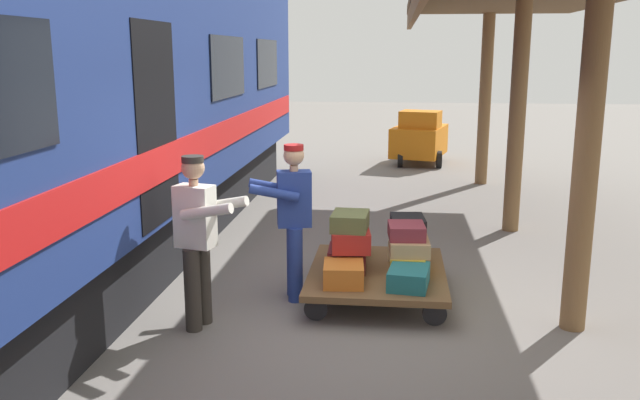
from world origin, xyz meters
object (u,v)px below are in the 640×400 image
(suitcase_tan_vintage, at_px, (409,246))
(suitcase_red_plastic, at_px, (350,239))
(suitcase_brown_leather, at_px, (350,248))
(suitcase_cream_canvas, at_px, (407,247))
(suitcase_burgundy_valise, at_px, (406,231))
(porter_by_door, at_px, (198,236))
(suitcase_maroon_trunk, at_px, (347,258))
(suitcase_black_hardshell, at_px, (408,227))
(suitcase_yellow_case, at_px, (408,262))
(baggage_tug, at_px, (419,138))
(suitcase_teal_softside, at_px, (409,277))
(suitcase_orange_carryall, at_px, (344,274))
(train_car, at_px, (13,112))
(luggage_cart, at_px, (377,273))
(porter_in_overalls, at_px, (292,216))
(suitcase_olive_duffel, at_px, (350,221))

(suitcase_tan_vintage, relative_size, suitcase_red_plastic, 0.98)
(suitcase_brown_leather, bearing_deg, suitcase_cream_canvas, 180.00)
(suitcase_burgundy_valise, height_order, porter_by_door, porter_by_door)
(suitcase_maroon_trunk, height_order, suitcase_black_hardshell, suitcase_black_hardshell)
(suitcase_yellow_case, relative_size, baggage_tug, 0.31)
(suitcase_teal_softside, relative_size, suitcase_red_plastic, 0.97)
(suitcase_yellow_case, relative_size, suitcase_orange_carryall, 1.30)
(train_car, distance_m, suitcase_burgundy_valise, 4.25)
(suitcase_maroon_trunk, bearing_deg, luggage_cart, -180.00)
(suitcase_teal_softside, relative_size, suitcase_yellow_case, 0.89)
(suitcase_red_plastic, relative_size, porter_in_overalls, 0.32)
(train_car, xyz_separation_m, porter_in_overalls, (-2.76, -0.51, -1.14))
(suitcase_orange_carryall, height_order, suitcase_burgundy_valise, suitcase_burgundy_valise)
(suitcase_yellow_case, bearing_deg, suitcase_teal_softside, 90.00)
(suitcase_burgundy_valise, bearing_deg, suitcase_teal_softside, 92.78)
(suitcase_teal_softside, height_order, suitcase_red_plastic, suitcase_red_plastic)
(suitcase_cream_canvas, distance_m, porter_by_door, 2.59)
(suitcase_brown_leather, relative_size, suitcase_cream_canvas, 1.02)
(suitcase_orange_carryall, xyz_separation_m, suitcase_red_plastic, (-0.04, -0.47, 0.24))
(suitcase_olive_duffel, bearing_deg, suitcase_teal_softside, 144.79)
(suitcase_cream_canvas, xyz_separation_m, suitcase_burgundy_valise, (0.03, 0.48, 0.32))
(suitcase_brown_leather, bearing_deg, luggage_cart, 123.52)
(suitcase_yellow_case, height_order, suitcase_olive_duffel, suitcase_olive_duffel)
(suitcase_teal_softside, xyz_separation_m, baggage_tug, (-0.41, -9.67, 0.21))
(suitcase_tan_vintage, bearing_deg, suitcase_maroon_trunk, 0.10)
(suitcase_brown_leather, bearing_deg, baggage_tug, -97.07)
(train_car, xyz_separation_m, suitcase_olive_duffel, (-3.38, -0.59, -1.19))
(suitcase_olive_duffel, relative_size, porter_by_door, 0.28)
(suitcase_red_plastic, relative_size, suitcase_burgundy_valise, 1.27)
(suitcase_teal_softside, bearing_deg, suitcase_black_hardshell, -89.79)
(baggage_tug, bearing_deg, suitcase_burgundy_valise, 87.28)
(suitcase_black_hardshell, distance_m, baggage_tug, 8.70)
(suitcase_brown_leather, distance_m, baggage_tug, 8.73)
(suitcase_teal_softside, bearing_deg, suitcase_burgundy_valise, -87.22)
(porter_in_overalls, distance_m, porter_by_door, 1.18)
(suitcase_yellow_case, relative_size, suitcase_olive_duffel, 1.26)
(suitcase_olive_duffel, bearing_deg, suitcase_cream_canvas, -138.70)
(suitcase_burgundy_valise, distance_m, baggage_tug, 9.15)
(suitcase_tan_vintage, relative_size, baggage_tug, 0.28)
(suitcase_orange_carryall, bearing_deg, suitcase_burgundy_valise, -140.42)
(train_car, bearing_deg, suitcase_tan_vintage, -170.91)
(suitcase_tan_vintage, bearing_deg, suitcase_brown_leather, -36.69)
(luggage_cart, relative_size, porter_by_door, 1.07)
(train_car, height_order, suitcase_maroon_trunk, train_car)
(suitcase_cream_canvas, bearing_deg, suitcase_black_hardshell, 83.65)
(suitcase_yellow_case, bearing_deg, train_car, 9.09)
(suitcase_burgundy_valise, height_order, porter_in_overalls, porter_in_overalls)
(suitcase_black_hardshell, bearing_deg, suitcase_yellow_case, 90.44)
(suitcase_olive_duffel, distance_m, baggage_tug, 9.28)
(suitcase_orange_carryall, bearing_deg, suitcase_red_plastic, -94.56)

